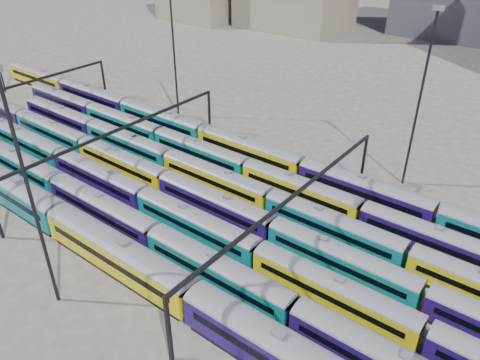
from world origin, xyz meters
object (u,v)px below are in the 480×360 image
Objects in this scene: rake_0 at (192,297)px; mast_2 at (28,188)px; rake_1 at (103,207)px; rake_2 at (258,252)px.

rake_0 is 18.55m from mast_2.
rake_0 is at bearing -13.71° from rake_1.
rake_1 is at bearing 121.44° from mast_2.
rake_1 is 3.78× the size of mast_2.
rake_0 reaches higher than rake_1.
rake_0 reaches higher than rake_2.
rake_2 is 4.43× the size of mast_2.
rake_1 is at bearing 166.29° from rake_0.
mast_2 is (-13.16, -7.00, 11.05)m from rake_0.
rake_0 is 10.04m from rake_2.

